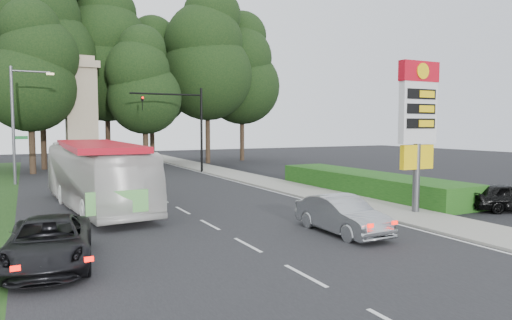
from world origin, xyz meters
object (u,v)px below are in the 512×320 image
traffic_signal_mast (187,118)px  parked_car_black (511,197)px  gas_station_pylon (418,116)px  suv_charcoal (48,242)px  streetlight_signs (16,119)px  monument (81,113)px  transit_bus (96,176)px  sedan_silver (342,215)px

traffic_signal_mast → parked_car_black: traffic_signal_mast is taller
gas_station_pylon → parked_car_black: 6.07m
traffic_signal_mast → suv_charcoal: size_ratio=1.46×
suv_charcoal → streetlight_signs: bearing=99.5°
gas_station_pylon → monument: 30.17m
monument → streetlight_signs: bearing=-122.0°
monument → transit_bus: (-1.50, -20.00, -3.51)m
streetlight_signs → suv_charcoal: bearing=-87.3°
suv_charcoal → transit_bus: bearing=81.1°
traffic_signal_mast → monument: monument is taller
transit_bus → parked_car_black: size_ratio=2.93×
parked_car_black → suv_charcoal: bearing=111.1°
sedan_silver → parked_car_black: (9.83, 0.02, -0.03)m
transit_bus → sedan_silver: size_ratio=2.69×
gas_station_pylon → sedan_silver: size_ratio=1.61×
streetlight_signs → sedan_silver: 24.40m
transit_bus → suv_charcoal: (-2.51, -8.91, -0.91)m
gas_station_pylon → traffic_signal_mast: size_ratio=0.95×
gas_station_pylon → traffic_signal_mast: (-3.52, 22.00, 0.22)m
traffic_signal_mast → sedan_silver: 23.92m
gas_station_pylon → parked_car_black: size_ratio=1.75×
streetlight_signs → suv_charcoal: 21.28m
sedan_silver → suv_charcoal: sedan_silver is taller
traffic_signal_mast → suv_charcoal: 26.03m
streetlight_signs → sedan_silver: size_ratio=1.88×
sedan_silver → parked_car_black: sedan_silver is taller
gas_station_pylon → monument: bearing=111.8°
monument → parked_car_black: size_ratio=2.57×
sedan_silver → suv_charcoal: 9.91m
suv_charcoal → parked_car_black: suv_charcoal is taller
parked_car_black → transit_bus: bearing=83.9°
traffic_signal_mast → sedan_silver: bearing=-94.4°
traffic_signal_mast → monument: (-7.68, 6.00, 0.43)m
gas_station_pylon → sedan_silver: bearing=-164.1°
monument → gas_station_pylon: bearing=-68.2°
gas_station_pylon → transit_bus: 15.28m
gas_station_pylon → transit_bus: (-12.70, 8.00, -2.85)m
monument → suv_charcoal: bearing=-97.9°
monument → suv_charcoal: size_ratio=2.04×
streetlight_signs → suv_charcoal: streetlight_signs is taller
streetlight_signs → parked_car_black: size_ratio=2.05×
gas_station_pylon → suv_charcoal: gas_station_pylon is taller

